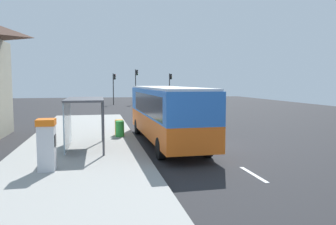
% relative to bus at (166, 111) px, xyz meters
% --- Properties ---
extents(ground_plane, '(56.00, 92.00, 0.04)m').
position_rel_bus_xyz_m(ground_plane, '(1.71, 13.09, -1.86)').
color(ground_plane, '#262628').
extents(sidewalk_platform, '(6.20, 30.00, 0.18)m').
position_rel_bus_xyz_m(sidewalk_platform, '(-4.69, 1.09, -1.75)').
color(sidewalk_platform, '#999993').
rests_on(sidewalk_platform, ground).
extents(lane_stripe_seg_0, '(0.16, 2.20, 0.01)m').
position_rel_bus_xyz_m(lane_stripe_seg_0, '(1.96, -6.91, -1.84)').
color(lane_stripe_seg_0, silver).
rests_on(lane_stripe_seg_0, ground).
extents(lane_stripe_seg_1, '(0.16, 2.20, 0.01)m').
position_rel_bus_xyz_m(lane_stripe_seg_1, '(1.96, -1.91, -1.84)').
color(lane_stripe_seg_1, silver).
rests_on(lane_stripe_seg_1, ground).
extents(lane_stripe_seg_2, '(0.16, 2.20, 0.01)m').
position_rel_bus_xyz_m(lane_stripe_seg_2, '(1.96, 3.09, -1.84)').
color(lane_stripe_seg_2, silver).
rests_on(lane_stripe_seg_2, ground).
extents(lane_stripe_seg_3, '(0.16, 2.20, 0.01)m').
position_rel_bus_xyz_m(lane_stripe_seg_3, '(1.96, 8.09, -1.84)').
color(lane_stripe_seg_3, silver).
rests_on(lane_stripe_seg_3, ground).
extents(lane_stripe_seg_4, '(0.16, 2.20, 0.01)m').
position_rel_bus_xyz_m(lane_stripe_seg_4, '(1.96, 13.09, -1.84)').
color(lane_stripe_seg_4, silver).
rests_on(lane_stripe_seg_4, ground).
extents(lane_stripe_seg_5, '(0.16, 2.20, 0.01)m').
position_rel_bus_xyz_m(lane_stripe_seg_5, '(1.96, 18.09, -1.84)').
color(lane_stripe_seg_5, silver).
rests_on(lane_stripe_seg_5, ground).
extents(lane_stripe_seg_6, '(0.16, 2.20, 0.01)m').
position_rel_bus_xyz_m(lane_stripe_seg_6, '(1.96, 23.09, -1.84)').
color(lane_stripe_seg_6, silver).
rests_on(lane_stripe_seg_6, ground).
extents(lane_stripe_seg_7, '(0.16, 2.20, 0.01)m').
position_rel_bus_xyz_m(lane_stripe_seg_7, '(1.96, 28.09, -1.84)').
color(lane_stripe_seg_7, silver).
rests_on(lane_stripe_seg_7, ground).
extents(bus, '(2.74, 11.06, 3.21)m').
position_rel_bus_xyz_m(bus, '(0.00, 0.00, 0.00)').
color(bus, orange).
rests_on(bus, ground).
extents(white_van, '(2.24, 5.29, 2.30)m').
position_rel_bus_xyz_m(white_van, '(3.91, 24.48, -0.50)').
color(white_van, silver).
rests_on(white_van, ground).
extents(sedan_near, '(1.94, 4.45, 1.52)m').
position_rel_bus_xyz_m(sedan_near, '(4.01, 38.04, -1.05)').
color(sedan_near, navy).
rests_on(sedan_near, ground).
extents(sedan_far, '(2.06, 4.50, 1.52)m').
position_rel_bus_xyz_m(sedan_far, '(4.01, 31.28, -1.05)').
color(sedan_far, '#A51919').
rests_on(sedan_far, ground).
extents(ticket_machine, '(0.66, 0.76, 1.94)m').
position_rel_bus_xyz_m(ticket_machine, '(-5.65, -5.39, -0.67)').
color(ticket_machine, silver).
rests_on(ticket_machine, sidewalk_platform).
extents(recycling_bin_green, '(0.52, 0.52, 0.95)m').
position_rel_bus_xyz_m(recycling_bin_green, '(-2.49, 1.99, -1.19)').
color(recycling_bin_green, green).
rests_on(recycling_bin_green, sidewalk_platform).
extents(recycling_bin_orange, '(0.52, 0.52, 0.95)m').
position_rel_bus_xyz_m(recycling_bin_orange, '(-2.49, 2.69, -1.19)').
color(recycling_bin_orange, orange).
rests_on(recycling_bin_orange, sidewalk_platform).
extents(traffic_light_near_side, '(0.49, 0.28, 4.81)m').
position_rel_bus_xyz_m(traffic_light_near_side, '(7.21, 32.78, 1.37)').
color(traffic_light_near_side, '#2D2D2D').
rests_on(traffic_light_near_side, ground).
extents(traffic_light_far_side, '(0.49, 0.28, 4.78)m').
position_rel_bus_xyz_m(traffic_light_far_side, '(-1.39, 33.58, 1.35)').
color(traffic_light_far_side, '#2D2D2D').
rests_on(traffic_light_far_side, ground).
extents(traffic_light_median, '(0.49, 0.28, 5.46)m').
position_rel_bus_xyz_m(traffic_light_median, '(2.11, 34.38, 1.76)').
color(traffic_light_median, '#2D2D2D').
rests_on(traffic_light_median, ground).
extents(bus_shelter, '(1.80, 4.00, 2.50)m').
position_rel_bus_xyz_m(bus_shelter, '(-4.70, -1.32, 0.25)').
color(bus_shelter, '#4C4C51').
rests_on(bus_shelter, sidewalk_platform).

